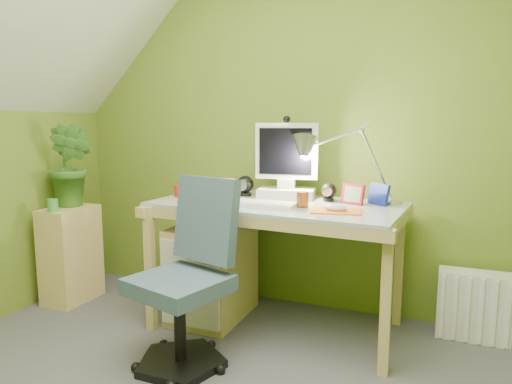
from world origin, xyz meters
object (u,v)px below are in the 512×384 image
at_px(side_ledge, 71,254).
at_px(task_chair, 179,283).
at_px(radiator, 474,306).
at_px(desk, 276,266).
at_px(desk_lamp, 361,148).
at_px(potted_plant, 71,165).
at_px(monitor, 287,156).

distance_m(side_ledge, task_chair, 1.27).
bearing_deg(radiator, side_ledge, -170.57).
height_order(desk, task_chair, task_chair).
xyz_separation_m(desk_lamp, potted_plant, (-1.91, -0.26, -0.15)).
distance_m(monitor, desk_lamp, 0.45).
xyz_separation_m(monitor, task_chair, (-0.29, -0.80, -0.59)).
distance_m(desk, monitor, 0.67).
height_order(monitor, potted_plant, monitor).
height_order(monitor, task_chair, monitor).
xyz_separation_m(desk_lamp, side_ledge, (-1.91, -0.31, -0.76)).
height_order(desk, radiator, desk).
bearing_deg(monitor, radiator, -4.84).
xyz_separation_m(potted_plant, task_chair, (1.17, -0.54, -0.50)).
relative_size(desk, monitor, 2.76).
bearing_deg(potted_plant, radiator, 8.00).
relative_size(desk, task_chair, 1.63).
distance_m(side_ledge, radiator, 2.59).
relative_size(monitor, potted_plant, 0.91).
height_order(monitor, side_ledge, monitor).
bearing_deg(monitor, side_ledge, -178.07).
bearing_deg(side_ledge, desk_lamp, 9.21).
bearing_deg(potted_plant, task_chair, -24.94).
distance_m(monitor, potted_plant, 1.48).
relative_size(desk, side_ledge, 2.18).
xyz_separation_m(desk, radiator, (1.10, 0.28, -0.19)).
xyz_separation_m(task_chair, radiator, (1.39, 0.90, -0.24)).
bearing_deg(desk_lamp, potted_plant, -168.89).
xyz_separation_m(desk, potted_plant, (-1.46, -0.08, 0.56)).
height_order(potted_plant, task_chair, potted_plant).
relative_size(side_ledge, radiator, 1.67).
distance_m(desk, task_chair, 0.69).
relative_size(desk, desk_lamp, 2.23).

